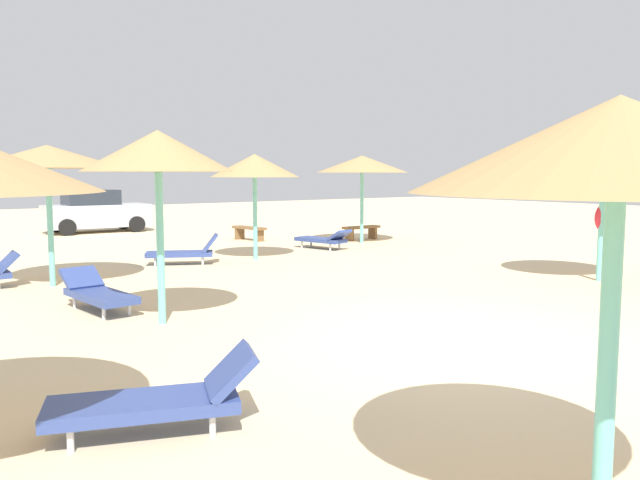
{
  "coord_description": "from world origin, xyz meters",
  "views": [
    {
      "loc": [
        -6.57,
        -5.91,
        2.37
      ],
      "look_at": [
        0.0,
        3.0,
        1.2
      ],
      "focal_mm": 35.37,
      "sensor_mm": 36.0,
      "label": 1
    }
  ],
  "objects_px": {
    "parasol_3": "(604,158)",
    "lounger_7": "(159,399)",
    "bench_1": "(361,230)",
    "parasol_4": "(158,152)",
    "lounger_4": "(97,293)",
    "parasol_0": "(362,164)",
    "parasol_5": "(47,157)",
    "parasol_2": "(618,147)",
    "lounger_0": "(324,239)",
    "lounger_1": "(185,252)",
    "parked_car": "(95,212)",
    "parasol_1": "(255,166)",
    "bench_0": "(249,231)"
  },
  "relations": [
    {
      "from": "parasol_3",
      "to": "parked_car",
      "type": "xyz_separation_m",
      "value": [
        -5.42,
        18.44,
        -1.89
      ]
    },
    {
      "from": "lounger_1",
      "to": "lounger_7",
      "type": "xyz_separation_m",
      "value": [
        -4.73,
        -9.9,
        -0.0
      ]
    },
    {
      "from": "lounger_4",
      "to": "parasol_2",
      "type": "bearing_deg",
      "value": -87.36
    },
    {
      "from": "parasol_4",
      "to": "lounger_1",
      "type": "relative_size",
      "value": 1.57
    },
    {
      "from": "parasol_2",
      "to": "parasol_3",
      "type": "relative_size",
      "value": 0.93
    },
    {
      "from": "bench_0",
      "to": "parked_car",
      "type": "bearing_deg",
      "value": 117.94
    },
    {
      "from": "lounger_1",
      "to": "lounger_7",
      "type": "bearing_deg",
      "value": -115.53
    },
    {
      "from": "parasol_3",
      "to": "lounger_4",
      "type": "bearing_deg",
      "value": 160.53
    },
    {
      "from": "parasol_0",
      "to": "lounger_0",
      "type": "bearing_deg",
      "value": -164.27
    },
    {
      "from": "parasol_4",
      "to": "parked_car",
      "type": "distance_m",
      "value": 17.09
    },
    {
      "from": "lounger_7",
      "to": "parasol_2",
      "type": "bearing_deg",
      "value": -64.89
    },
    {
      "from": "parasol_5",
      "to": "lounger_4",
      "type": "relative_size",
      "value": 1.58
    },
    {
      "from": "parasol_2",
      "to": "parasol_4",
      "type": "relative_size",
      "value": 0.93
    },
    {
      "from": "parasol_1",
      "to": "lounger_1",
      "type": "relative_size",
      "value": 1.5
    },
    {
      "from": "parasol_5",
      "to": "lounger_4",
      "type": "xyz_separation_m",
      "value": [
        0.03,
        -2.97,
        -2.4
      ]
    },
    {
      "from": "parasol_3",
      "to": "parasol_0",
      "type": "bearing_deg",
      "value": 85.79
    },
    {
      "from": "lounger_4",
      "to": "lounger_7",
      "type": "relative_size",
      "value": 0.99
    },
    {
      "from": "lounger_7",
      "to": "bench_1",
      "type": "relative_size",
      "value": 1.32
    },
    {
      "from": "parasol_5",
      "to": "bench_0",
      "type": "bearing_deg",
      "value": 34.77
    },
    {
      "from": "parasol_3",
      "to": "lounger_1",
      "type": "xyz_separation_m",
      "value": [
        -6.34,
        7.81,
        -2.39
      ]
    },
    {
      "from": "parasol_1",
      "to": "lounger_7",
      "type": "bearing_deg",
      "value": -124.87
    },
    {
      "from": "lounger_4",
      "to": "bench_1",
      "type": "bearing_deg",
      "value": 29.14
    },
    {
      "from": "bench_0",
      "to": "parked_car",
      "type": "height_order",
      "value": "parked_car"
    },
    {
      "from": "parasol_4",
      "to": "parasol_3",
      "type": "bearing_deg",
      "value": -11.54
    },
    {
      "from": "parasol_4",
      "to": "parasol_2",
      "type": "bearing_deg",
      "value": -90.85
    },
    {
      "from": "parasol_4",
      "to": "parked_car",
      "type": "xyz_separation_m",
      "value": [
        3.97,
        16.52,
        -1.88
      ]
    },
    {
      "from": "parasol_5",
      "to": "bench_0",
      "type": "relative_size",
      "value": 2.01
    },
    {
      "from": "parasol_3",
      "to": "lounger_1",
      "type": "height_order",
      "value": "parasol_3"
    },
    {
      "from": "parasol_0",
      "to": "parasol_3",
      "type": "xyz_separation_m",
      "value": [
        -0.66,
        -8.94,
        0.04
      ]
    },
    {
      "from": "lounger_0",
      "to": "lounger_7",
      "type": "relative_size",
      "value": 1.01
    },
    {
      "from": "parasol_3",
      "to": "lounger_7",
      "type": "relative_size",
      "value": 1.54
    },
    {
      "from": "parasol_5",
      "to": "bench_0",
      "type": "height_order",
      "value": "parasol_5"
    },
    {
      "from": "parasol_0",
      "to": "parasol_3",
      "type": "relative_size",
      "value": 1.01
    },
    {
      "from": "bench_0",
      "to": "parked_car",
      "type": "relative_size",
      "value": 0.38
    },
    {
      "from": "parasol_0",
      "to": "lounger_7",
      "type": "height_order",
      "value": "parasol_0"
    },
    {
      "from": "bench_1",
      "to": "parked_car",
      "type": "xyz_separation_m",
      "value": [
        -6.78,
        8.65,
        0.48
      ]
    },
    {
      "from": "parasol_3",
      "to": "bench_1",
      "type": "height_order",
      "value": "parasol_3"
    },
    {
      "from": "parasol_1",
      "to": "bench_0",
      "type": "height_order",
      "value": "parasol_1"
    },
    {
      "from": "lounger_0",
      "to": "bench_1",
      "type": "xyz_separation_m",
      "value": [
        2.75,
        1.43,
        0.03
      ]
    },
    {
      "from": "parasol_0",
      "to": "parked_car",
      "type": "relative_size",
      "value": 0.77
    },
    {
      "from": "lounger_4",
      "to": "lounger_7",
      "type": "bearing_deg",
      "value": -101.69
    },
    {
      "from": "parasol_0",
      "to": "lounger_7",
      "type": "bearing_deg",
      "value": -136.75
    },
    {
      "from": "parasol_1",
      "to": "bench_1",
      "type": "xyz_separation_m",
      "value": [
        5.74,
        2.28,
        -2.23
      ]
    },
    {
      "from": "parasol_5",
      "to": "parked_car",
      "type": "relative_size",
      "value": 0.77
    },
    {
      "from": "parasol_3",
      "to": "parasol_1",
      "type": "bearing_deg",
      "value": 120.28
    },
    {
      "from": "bench_0",
      "to": "parked_car",
      "type": "distance_m",
      "value": 7.32
    },
    {
      "from": "parasol_3",
      "to": "parasol_5",
      "type": "height_order",
      "value": "parasol_3"
    },
    {
      "from": "bench_1",
      "to": "parasol_5",
      "type": "bearing_deg",
      "value": -163.65
    },
    {
      "from": "parasol_1",
      "to": "parasol_2",
      "type": "xyz_separation_m",
      "value": [
        -5.12,
        -12.95,
        -0.04
      ]
    },
    {
      "from": "bench_1",
      "to": "parasol_4",
      "type": "bearing_deg",
      "value": -143.79
    }
  ]
}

